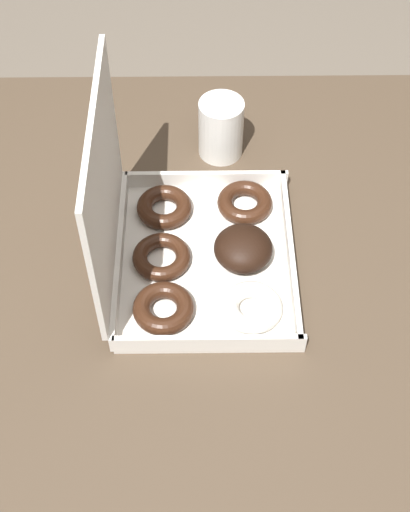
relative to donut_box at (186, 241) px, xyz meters
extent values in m
plane|color=#6B6054|center=(-0.01, -0.03, -0.77)|extent=(8.00, 8.00, 0.00)
cube|color=#4C3D2D|center=(-0.01, -0.03, -0.07)|extent=(0.93, 0.82, 0.03)
cylinder|color=#4C3D2D|center=(0.41, -0.39, -0.43)|extent=(0.06, 0.06, 0.69)
cylinder|color=#4C3D2D|center=(0.41, 0.33, -0.43)|extent=(0.06, 0.06, 0.69)
cube|color=silver|center=(0.00, -0.03, -0.05)|extent=(0.33, 0.27, 0.01)
cube|color=white|center=(0.00, -0.16, -0.03)|extent=(0.33, 0.01, 0.03)
cube|color=white|center=(0.00, 0.10, -0.03)|extent=(0.33, 0.01, 0.03)
cube|color=white|center=(-0.16, -0.03, -0.03)|extent=(0.01, 0.27, 0.03)
cube|color=white|center=(0.16, -0.03, -0.03)|extent=(0.01, 0.27, 0.03)
cube|color=white|center=(0.00, 0.11, 0.12)|extent=(0.33, 0.01, 0.26)
torus|color=white|center=(-0.10, -0.09, -0.03)|extent=(0.09, 0.09, 0.03)
ellipsoid|color=black|center=(0.00, -0.09, -0.02)|extent=(0.09, 0.09, 0.05)
torus|color=#381E11|center=(0.11, -0.09, -0.03)|extent=(0.09, 0.09, 0.02)
torus|color=#381E11|center=(-0.10, 0.03, -0.03)|extent=(0.09, 0.09, 0.03)
torus|color=#381E11|center=(0.00, 0.04, -0.04)|extent=(0.09, 0.09, 0.02)
torus|color=#381E11|center=(0.10, 0.04, -0.03)|extent=(0.09, 0.09, 0.03)
cylinder|color=white|center=(0.25, -0.06, 0.00)|extent=(0.08, 0.08, 0.11)
cylinder|color=black|center=(0.25, -0.06, 0.05)|extent=(0.06, 0.06, 0.01)
camera|label=1|loc=(-0.68, -0.02, 0.83)|focal=50.00mm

